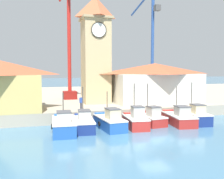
{
  "coord_description": "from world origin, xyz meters",
  "views": [
    {
      "loc": [
        -9.83,
        -20.09,
        6.0
      ],
      "look_at": [
        -0.85,
        9.95,
        3.5
      ],
      "focal_mm": 42.0,
      "sensor_mm": 36.0,
      "label": 1
    }
  ],
  "objects_px": {
    "fishing_boat_left_outer": "(84,123)",
    "fishing_boat_right_inner": "(194,116)",
    "fishing_boat_center": "(150,118)",
    "port_crane_far": "(152,55)",
    "fishing_boat_mid_left": "(136,120)",
    "fishing_boat_mid_right": "(179,118)",
    "clock_tower": "(96,48)",
    "fishing_boat_far_left": "(64,125)",
    "warehouse_right": "(155,82)",
    "fishing_boat_left_inner": "(110,121)",
    "dock_worker_near_tower": "(81,103)",
    "port_crane_near": "(69,52)"
  },
  "relations": [
    {
      "from": "fishing_boat_left_outer",
      "to": "port_crane_near",
      "type": "height_order",
      "value": "port_crane_near"
    },
    {
      "from": "fishing_boat_left_inner",
      "to": "fishing_boat_mid_right",
      "type": "xyz_separation_m",
      "value": [
        7.74,
        -0.11,
        -0.03
      ]
    },
    {
      "from": "fishing_boat_left_inner",
      "to": "port_crane_far",
      "type": "bearing_deg",
      "value": 55.03
    },
    {
      "from": "fishing_boat_mid_left",
      "to": "fishing_boat_right_inner",
      "type": "xyz_separation_m",
      "value": [
        7.13,
        0.47,
        -0.01
      ]
    },
    {
      "from": "clock_tower",
      "to": "warehouse_right",
      "type": "distance_m",
      "value": 9.57
    },
    {
      "from": "port_crane_far",
      "to": "fishing_boat_left_outer",
      "type": "bearing_deg",
      "value": -130.1
    },
    {
      "from": "fishing_boat_mid_right",
      "to": "port_crane_far",
      "type": "height_order",
      "value": "port_crane_far"
    },
    {
      "from": "fishing_boat_center",
      "to": "port_crane_far",
      "type": "height_order",
      "value": "port_crane_far"
    },
    {
      "from": "fishing_boat_far_left",
      "to": "fishing_boat_center",
      "type": "height_order",
      "value": "fishing_boat_center"
    },
    {
      "from": "fishing_boat_far_left",
      "to": "fishing_boat_left_inner",
      "type": "distance_m",
      "value": 4.6
    },
    {
      "from": "port_crane_near",
      "to": "fishing_boat_center",
      "type": "bearing_deg",
      "value": -66.16
    },
    {
      "from": "fishing_boat_mid_left",
      "to": "fishing_boat_right_inner",
      "type": "bearing_deg",
      "value": 3.77
    },
    {
      "from": "fishing_boat_right_inner",
      "to": "port_crane_far",
      "type": "distance_m",
      "value": 21.5
    },
    {
      "from": "fishing_boat_far_left",
      "to": "fishing_boat_left_inner",
      "type": "height_order",
      "value": "fishing_boat_far_left"
    },
    {
      "from": "fishing_boat_left_outer",
      "to": "fishing_boat_right_inner",
      "type": "height_order",
      "value": "fishing_boat_right_inner"
    },
    {
      "from": "fishing_boat_far_left",
      "to": "warehouse_right",
      "type": "height_order",
      "value": "warehouse_right"
    },
    {
      "from": "clock_tower",
      "to": "port_crane_far",
      "type": "height_order",
      "value": "port_crane_far"
    },
    {
      "from": "fishing_boat_center",
      "to": "fishing_boat_left_outer",
      "type": "bearing_deg",
      "value": -176.3
    },
    {
      "from": "fishing_boat_center",
      "to": "fishing_boat_mid_right",
      "type": "xyz_separation_m",
      "value": [
        2.99,
        -0.86,
        0.03
      ]
    },
    {
      "from": "port_crane_far",
      "to": "dock_worker_near_tower",
      "type": "height_order",
      "value": "port_crane_far"
    },
    {
      "from": "clock_tower",
      "to": "dock_worker_near_tower",
      "type": "relative_size",
      "value": 9.83
    },
    {
      "from": "clock_tower",
      "to": "port_crane_near",
      "type": "distance_m",
      "value": 6.3
    },
    {
      "from": "fishing_boat_mid_left",
      "to": "clock_tower",
      "type": "distance_m",
      "value": 13.36
    },
    {
      "from": "fishing_boat_center",
      "to": "port_crane_far",
      "type": "xyz_separation_m",
      "value": [
        9.06,
        19.0,
        7.84
      ]
    },
    {
      "from": "fishing_boat_far_left",
      "to": "fishing_boat_center",
      "type": "relative_size",
      "value": 1.22
    },
    {
      "from": "fishing_boat_far_left",
      "to": "fishing_boat_center",
      "type": "distance_m",
      "value": 9.4
    },
    {
      "from": "fishing_boat_mid_right",
      "to": "warehouse_right",
      "type": "distance_m",
      "value": 9.52
    },
    {
      "from": "fishing_boat_left_inner",
      "to": "fishing_boat_mid_right",
      "type": "distance_m",
      "value": 7.74
    },
    {
      "from": "fishing_boat_mid_right",
      "to": "port_crane_far",
      "type": "xyz_separation_m",
      "value": [
        6.07,
        19.85,
        7.82
      ]
    },
    {
      "from": "fishing_boat_mid_left",
      "to": "warehouse_right",
      "type": "bearing_deg",
      "value": 54.22
    },
    {
      "from": "fishing_boat_center",
      "to": "fishing_boat_mid_right",
      "type": "height_order",
      "value": "fishing_boat_center"
    },
    {
      "from": "fishing_boat_mid_right",
      "to": "fishing_boat_center",
      "type": "bearing_deg",
      "value": 164.03
    },
    {
      "from": "fishing_boat_far_left",
      "to": "port_crane_near",
      "type": "bearing_deg",
      "value": 80.49
    },
    {
      "from": "fishing_boat_left_outer",
      "to": "fishing_boat_left_inner",
      "type": "height_order",
      "value": "fishing_boat_left_outer"
    },
    {
      "from": "fishing_boat_mid_left",
      "to": "clock_tower",
      "type": "xyz_separation_m",
      "value": [
        -1.66,
        10.52,
        8.07
      ]
    },
    {
      "from": "fishing_boat_center",
      "to": "fishing_boat_mid_right",
      "type": "distance_m",
      "value": 3.11
    },
    {
      "from": "fishing_boat_left_outer",
      "to": "warehouse_right",
      "type": "relative_size",
      "value": 0.42
    },
    {
      "from": "fishing_boat_left_outer",
      "to": "port_crane_near",
      "type": "relative_size",
      "value": 0.27
    },
    {
      "from": "port_crane_near",
      "to": "fishing_boat_mid_left",
      "type": "bearing_deg",
      "value": -74.33
    },
    {
      "from": "fishing_boat_mid_right",
      "to": "fishing_boat_right_inner",
      "type": "height_order",
      "value": "fishing_boat_right_inner"
    },
    {
      "from": "fishing_boat_mid_left",
      "to": "clock_tower",
      "type": "bearing_deg",
      "value": 98.97
    },
    {
      "from": "clock_tower",
      "to": "port_crane_near",
      "type": "xyz_separation_m",
      "value": [
        -2.86,
        5.6,
        -0.29
      ]
    },
    {
      "from": "fishing_boat_far_left",
      "to": "port_crane_far",
      "type": "height_order",
      "value": "port_crane_far"
    },
    {
      "from": "fishing_boat_left_outer",
      "to": "fishing_boat_right_inner",
      "type": "distance_m",
      "value": 12.35
    },
    {
      "from": "fishing_boat_mid_right",
      "to": "port_crane_far",
      "type": "bearing_deg",
      "value": 73.0
    },
    {
      "from": "port_crane_near",
      "to": "dock_worker_near_tower",
      "type": "distance_m",
      "value": 13.16
    },
    {
      "from": "fishing_boat_left_outer",
      "to": "warehouse_right",
      "type": "xyz_separation_m",
      "value": [
        11.74,
        8.41,
        3.37
      ]
    },
    {
      "from": "fishing_boat_right_inner",
      "to": "fishing_boat_mid_left",
      "type": "bearing_deg",
      "value": -176.23
    },
    {
      "from": "fishing_boat_center",
      "to": "port_crane_near",
      "type": "height_order",
      "value": "port_crane_near"
    },
    {
      "from": "warehouse_right",
      "to": "port_crane_far",
      "type": "xyz_separation_m",
      "value": [
        4.66,
        11.07,
        4.45
      ]
    }
  ]
}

